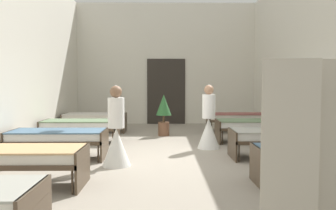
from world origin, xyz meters
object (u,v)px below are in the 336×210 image
at_px(potted_plant, 164,111).
at_px(bed_left_row_4, 95,118).
at_px(bed_right_row_3, 254,125).
at_px(nurse_near_aisle, 116,137).
at_px(bed_left_row_2, 58,137).
at_px(nurse_mid_aisle, 209,126).
at_px(bed_right_row_2, 278,137).
at_px(bed_left_row_3, 80,125).
at_px(bed_right_row_1, 321,156).
at_px(bed_right_row_4, 238,118).
at_px(bed_left_row_1, 19,157).

bearing_deg(potted_plant, bed_left_row_4, 160.16).
relative_size(bed_right_row_3, nurse_near_aisle, 1.28).
xyz_separation_m(bed_left_row_2, nurse_mid_aisle, (3.16, 1.08, 0.09)).
distance_m(bed_left_row_2, bed_left_row_4, 3.80).
bearing_deg(nurse_near_aisle, bed_left_row_2, 117.57).
bearing_deg(bed_left_row_4, potted_plant, -19.84).
height_order(bed_right_row_2, bed_right_row_3, same).
height_order(bed_left_row_3, nurse_mid_aisle, nurse_mid_aisle).
distance_m(bed_right_row_1, bed_right_row_4, 5.70).
xyz_separation_m(bed_right_row_1, potted_plant, (-2.31, 4.93, 0.27)).
height_order(bed_left_row_3, bed_left_row_4, same).
bearing_deg(bed_right_row_3, bed_right_row_4, 90.00).
distance_m(bed_left_row_2, nurse_mid_aisle, 3.34).
bearing_deg(nurse_mid_aisle, bed_left_row_3, 106.66).
xyz_separation_m(bed_right_row_2, bed_right_row_3, (0.00, 1.90, 0.00)).
distance_m(bed_right_row_2, nurse_near_aisle, 3.24).
relative_size(bed_right_row_1, nurse_mid_aisle, 1.28).
distance_m(bed_right_row_1, nurse_mid_aisle, 3.24).
bearing_deg(bed_right_row_2, bed_right_row_1, -90.00).
relative_size(bed_left_row_4, nurse_mid_aisle, 1.28).
xyz_separation_m(bed_left_row_1, nurse_mid_aisle, (3.16, 2.98, 0.09)).
relative_size(bed_right_row_1, bed_right_row_2, 1.00).
xyz_separation_m(bed_right_row_1, bed_left_row_3, (-4.43, 3.80, 0.00)).
relative_size(bed_left_row_3, bed_right_row_4, 1.00).
distance_m(bed_left_row_1, nurse_near_aisle, 1.79).
height_order(bed_left_row_2, bed_right_row_2, same).
bearing_deg(bed_right_row_4, nurse_mid_aisle, -115.02).
bearing_deg(nurse_near_aisle, bed_left_row_1, -170.47).
bearing_deg(bed_right_row_1, bed_left_row_2, 156.79).
bearing_deg(bed_left_row_2, bed_right_row_2, 0.00).
relative_size(bed_left_row_1, bed_right_row_3, 1.00).
xyz_separation_m(bed_left_row_2, nurse_near_aisle, (1.25, -0.62, 0.09)).
distance_m(bed_left_row_4, nurse_near_aisle, 4.59).
distance_m(bed_right_row_3, potted_plant, 2.59).
distance_m(bed_left_row_3, potted_plant, 2.42).
relative_size(bed_right_row_1, bed_left_row_4, 1.00).
height_order(bed_right_row_1, bed_right_row_3, same).
height_order(bed_right_row_3, potted_plant, potted_plant).
relative_size(bed_right_row_1, bed_right_row_3, 1.00).
bearing_deg(nurse_mid_aisle, nurse_near_aisle, 162.87).
height_order(bed_right_row_2, bed_left_row_3, same).
bearing_deg(bed_right_row_1, bed_left_row_3, 139.38).
relative_size(bed_right_row_1, potted_plant, 1.61).
relative_size(bed_right_row_1, nurse_near_aisle, 1.28).
relative_size(nurse_near_aisle, potted_plant, 1.26).
height_order(bed_left_row_1, bed_left_row_4, same).
relative_size(bed_right_row_1, bed_left_row_3, 1.00).
bearing_deg(potted_plant, bed_left_row_1, -113.26).
bearing_deg(nurse_mid_aisle, bed_left_row_4, 80.49).
height_order(nurse_near_aisle, nurse_mid_aisle, same).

